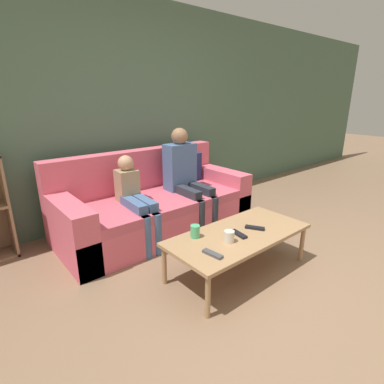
% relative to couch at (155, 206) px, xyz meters
% --- Properties ---
extents(ground_plane, '(22.00, 22.00, 0.00)m').
position_rel_couch_xyz_m(ground_plane, '(0.12, -1.71, -0.29)').
color(ground_plane, '#84664C').
extents(wall_back, '(12.00, 0.06, 2.60)m').
position_rel_couch_xyz_m(wall_back, '(0.12, 0.63, 1.01)').
color(wall_back, '#4C6B56').
rests_on(wall_back, ground_plane).
extents(couch, '(2.17, 0.96, 0.89)m').
position_rel_couch_xyz_m(couch, '(0.00, 0.00, 0.00)').
color(couch, '#DB5B70').
rests_on(couch, ground_plane).
extents(coffee_table, '(1.29, 0.61, 0.37)m').
position_rel_couch_xyz_m(coffee_table, '(0.07, -1.22, 0.05)').
color(coffee_table, '#A87F56').
rests_on(coffee_table, ground_plane).
extents(person_adult, '(0.36, 0.66, 1.15)m').
position_rel_couch_xyz_m(person_adult, '(0.36, -0.10, 0.37)').
color(person_adult, '#282D38').
rests_on(person_adult, ground_plane).
extents(person_child, '(0.25, 0.66, 0.92)m').
position_rel_couch_xyz_m(person_child, '(-0.34, -0.17, 0.23)').
color(person_child, '#476693').
rests_on(person_child, ground_plane).
extents(cup_near, '(0.08, 0.08, 0.09)m').
position_rel_couch_xyz_m(cup_near, '(-0.12, -1.27, 0.13)').
color(cup_near, silver).
rests_on(cup_near, coffee_table).
extents(cup_far, '(0.08, 0.08, 0.11)m').
position_rel_couch_xyz_m(cup_far, '(-0.27, -1.03, 0.14)').
color(cup_far, '#4CB77A').
rests_on(cup_far, coffee_table).
extents(tv_remote_0, '(0.07, 0.17, 0.02)m').
position_rel_couch_xyz_m(tv_remote_0, '(-0.37, -1.34, 0.10)').
color(tv_remote_0, '#47474C').
rests_on(tv_remote_0, coffee_table).
extents(tv_remote_1, '(0.13, 0.17, 0.02)m').
position_rel_couch_xyz_m(tv_remote_1, '(0.24, -1.25, 0.10)').
color(tv_remote_1, black).
rests_on(tv_remote_1, coffee_table).
extents(tv_remote_2, '(0.07, 0.18, 0.02)m').
position_rel_couch_xyz_m(tv_remote_2, '(0.03, -1.24, 0.10)').
color(tv_remote_2, black).
rests_on(tv_remote_2, coffee_table).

